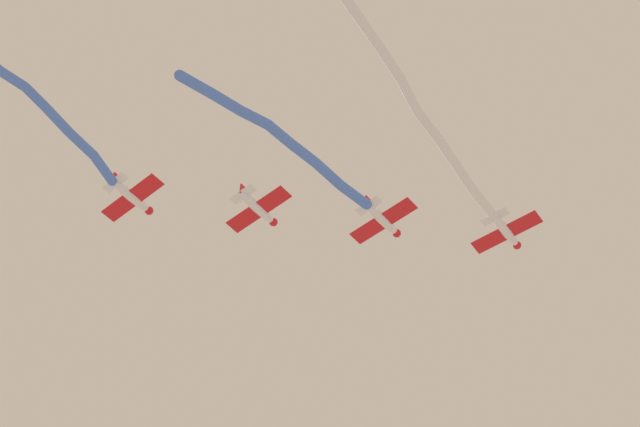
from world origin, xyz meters
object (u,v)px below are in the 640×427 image
object	(u,v)px
airplane_left_wing	(383,220)
airplane_slot	(132,197)
airplane_right_wing	(258,208)
airplane_lead	(506,231)

from	to	relation	value
airplane_left_wing	airplane_slot	distance (m)	21.07
airplane_right_wing	airplane_lead	bearing A→B (deg)	-44.66
airplane_right_wing	airplane_slot	xyz separation A→B (m)	(5.66, -8.88, 0.25)
airplane_lead	airplane_right_wing	distance (m)	21.06
airplane_left_wing	airplane_right_wing	world-z (taller)	airplane_right_wing
airplane_left_wing	airplane_right_wing	bearing A→B (deg)	135.65
airplane_slot	airplane_lead	bearing A→B (deg)	-44.12
airplane_right_wing	airplane_slot	bearing A→B (deg)	135.33
airplane_lead	airplane_left_wing	world-z (taller)	airplane_left_wing
airplane_right_wing	airplane_slot	distance (m)	10.53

